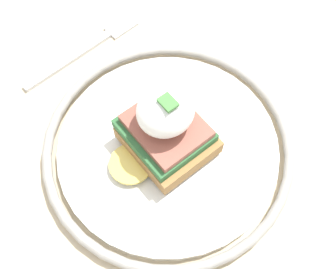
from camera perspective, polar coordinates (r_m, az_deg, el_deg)
name	(u,v)px	position (r m, az deg, el deg)	size (l,w,h in m)	color
dining_table	(133,201)	(0.55, -4.78, -8.99)	(0.93, 0.69, 0.73)	#C6B28E
plate	(168,147)	(0.42, 0.00, -1.69)	(0.25, 0.25, 0.02)	silver
sandwich	(166,128)	(0.39, -0.33, 0.95)	(0.08, 0.10, 0.08)	#9E703D
fork	(87,48)	(0.51, -10.85, 11.44)	(0.02, 0.16, 0.00)	silver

